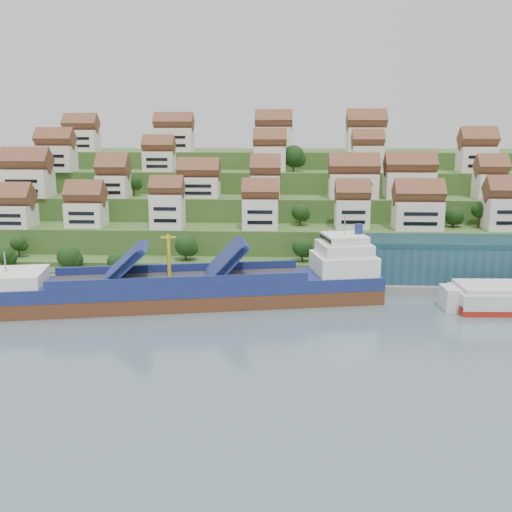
{
  "coord_description": "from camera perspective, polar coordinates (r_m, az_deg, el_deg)",
  "views": [
    {
      "loc": [
        7.72,
        -122.4,
        36.99
      ],
      "look_at": [
        0.73,
        14.0,
        8.0
      ],
      "focal_mm": 40.0,
      "sensor_mm": 36.0,
      "label": 1
    }
  ],
  "objects": [
    {
      "name": "quay",
      "position": [
        142.54,
        7.79,
        -2.71
      ],
      "size": [
        180.0,
        14.0,
        2.2
      ],
      "primitive_type": "cube",
      "color": "gray",
      "rests_on": "ground"
    },
    {
      "name": "beach_huts",
      "position": [
        153.4,
        -23.37,
        -2.17
      ],
      "size": [
        14.4,
        3.7,
        2.2
      ],
      "color": "white",
      "rests_on": "pebble_beach"
    },
    {
      "name": "hillside",
      "position": [
        227.62,
        0.98,
        5.34
      ],
      "size": [
        260.0,
        128.0,
        31.0
      ],
      "color": "#2D4C1E",
      "rests_on": "ground"
    },
    {
      "name": "cargo_ship",
      "position": [
        127.51,
        -5.55,
        -3.27
      ],
      "size": [
        86.54,
        29.72,
        19.08
      ],
      "rotation": [
        0.0,
        0.0,
        0.2
      ],
      "color": "#562F1A",
      "rests_on": "ground"
    },
    {
      "name": "pebble_beach",
      "position": [
        154.0,
        -22.45,
        -2.65
      ],
      "size": [
        45.0,
        20.0,
        1.0
      ],
      "primitive_type": "cube",
      "color": "gray",
      "rests_on": "ground"
    },
    {
      "name": "warehouse",
      "position": [
        149.27,
        20.13,
        -0.27
      ],
      "size": [
        60.0,
        15.0,
        10.0
      ],
      "primitive_type": "cube",
      "color": "#21485A",
      "rests_on": "quay"
    },
    {
      "name": "flagpole",
      "position": [
        136.18,
        7.24,
        -0.89
      ],
      "size": [
        1.28,
        0.16,
        8.0
      ],
      "color": "gray",
      "rests_on": "quay"
    },
    {
      "name": "hillside_trees",
      "position": [
        170.29,
        -2.96,
        5.18
      ],
      "size": [
        141.11,
        62.58,
        31.16
      ],
      "color": "#193812",
      "rests_on": "ground"
    },
    {
      "name": "hillside_village",
      "position": [
        183.17,
        0.26,
        7.97
      ],
      "size": [
        155.59,
        61.65,
        28.86
      ],
      "color": "white",
      "rests_on": "ground"
    },
    {
      "name": "ground",
      "position": [
        128.1,
        -0.65,
        -4.8
      ],
      "size": [
        300.0,
        300.0,
        0.0
      ],
      "primitive_type": "plane",
      "color": "slate",
      "rests_on": "ground"
    }
  ]
}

